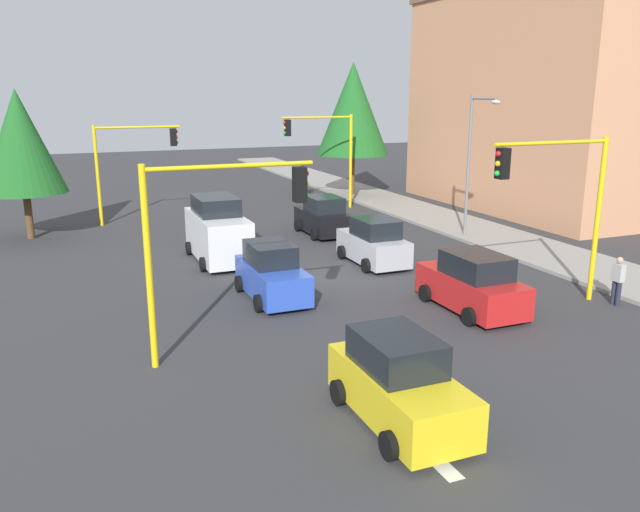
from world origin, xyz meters
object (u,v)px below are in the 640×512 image
Objects in this scene: traffic_signal_near_left at (559,189)px; car_yellow at (399,383)px; car_red at (472,284)px; tree_opposite_side at (20,142)px; car_black at (323,217)px; delivery_van_white at (218,231)px; pedestrian_crossing at (618,279)px; car_silver at (374,243)px; tree_roadside_far at (353,109)px; car_blue at (272,274)px; street_lamp_curbside at (474,151)px; traffic_signal_near_right at (218,221)px; traffic_signal_far_left at (324,143)px; traffic_signal_far_right at (132,154)px.

traffic_signal_near_left reaches higher than car_yellow.
car_red is 1.04× the size of car_yellow.
tree_opposite_side reaches higher than car_black.
delivery_van_white is 15.73m from pedestrian_crossing.
car_silver is 0.92× the size of car_red.
tree_roadside_far is at bearing 148.17° from car_black.
car_blue and car_yellow have the same top height.
traffic_signal_near_left is at bearing -20.03° from street_lamp_curbside.
car_blue is at bearing -32.38° from car_black.
car_silver is 9.55m from pedestrian_crossing.
tree_opposite_side is 1.88× the size of car_blue.
car_blue is (-4.37, 2.84, -2.92)m from traffic_signal_near_right.
traffic_signal_far_left is 5.82m from tree_roadside_far.
car_black is (-12.68, -0.10, -0.00)m from car_red.
pedestrian_crossing is (1.45, 4.88, 0.01)m from car_red.
traffic_signal_far_left is 10.96m from street_lamp_curbside.
tree_roadside_far reaches higher than traffic_signal_far_left.
car_red is at bearing -15.61° from tree_roadside_far.
car_black is at bearing -31.83° from tree_roadside_far.
tree_roadside_far is (-24.00, 15.15, 2.15)m from traffic_signal_near_right.
car_black is (10.69, -6.63, -5.08)m from tree_roadside_far.
traffic_signal_near_right is at bearing -33.06° from car_blue.
tree_opposite_side reaches higher than pedestrian_crossing.
car_blue and car_black have the same top height.
street_lamp_curbside is 1.87× the size of car_black.
car_red is at bearing -103.01° from traffic_signal_near_left.
pedestrian_crossing is at bearing 33.19° from car_silver.
delivery_van_white is (-10.24, -9.02, -2.73)m from traffic_signal_near_left.
delivery_van_white reaches higher than car_black.
car_black is (6.69, 8.52, -2.94)m from traffic_signal_far_right.
tree_opposite_side reaches higher than car_blue.
car_silver is at bearing 155.39° from car_yellow.
traffic_signal_near_left is 20.00m from traffic_signal_far_left.
street_lamp_curbside reaches higher than traffic_signal_far_left.
traffic_signal_far_right is 23.00m from traffic_signal_near_left.
traffic_signal_far_left is 1.20× the size of delivery_van_white.
traffic_signal_near_left is 1.36× the size of car_red.
delivery_van_white is 11.49m from car_red.
tree_opposite_side is at bearing -163.45° from traffic_signal_near_right.
car_red is (23.37, -6.53, -5.07)m from tree_roadside_far.
tree_opposite_side is at bearing -112.55° from street_lamp_curbside.
traffic_signal_far_left reaches higher than car_black.
car_silver is 13.36m from car_yellow.
street_lamp_curbside reaches higher than car_yellow.
car_red is (17.37, 13.97, -3.87)m from tree_opposite_side.
pedestrian_crossing is at bearing 64.04° from car_blue.
street_lamp_curbside is 19.29m from car_yellow.
car_blue is 1.04× the size of car_black.
street_lamp_curbside is at bearing 122.91° from traffic_signal_near_right.
car_silver is 6.15m from car_black.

